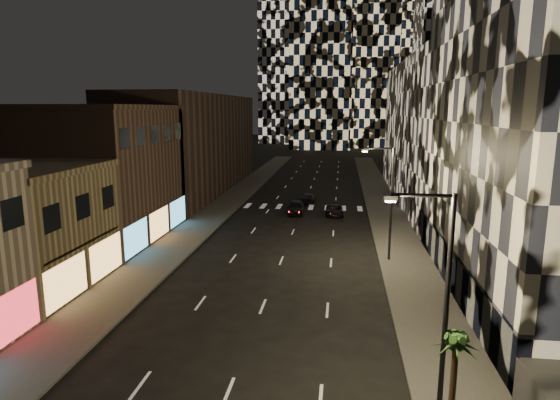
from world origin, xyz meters
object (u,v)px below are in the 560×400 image
(streetlight_near, at_px, (440,295))
(car_dark_midlane, at_px, (296,207))
(car_dark_oncoming, at_px, (309,198))
(car_dark_rightlane, at_px, (335,210))
(streetlight_far, at_px, (389,196))
(palm_tree, at_px, (456,349))

(streetlight_near, bearing_deg, car_dark_midlane, 103.73)
(car_dark_midlane, height_order, car_dark_oncoming, car_dark_midlane)
(streetlight_near, xyz_separation_m, car_dark_rightlane, (-4.35, 35.96, -4.78))
(car_dark_midlane, bearing_deg, streetlight_far, -64.26)
(car_dark_oncoming, distance_m, palm_tree, 44.04)
(streetlight_near, height_order, car_dark_midlane, streetlight_near)
(streetlight_far, xyz_separation_m, car_dark_rightlane, (-4.35, 15.96, -4.78))
(car_dark_oncoming, xyz_separation_m, car_dark_rightlane, (3.50, -6.99, -0.02))
(streetlight_far, height_order, car_dark_rightlane, streetlight_far)
(car_dark_midlane, distance_m, car_dark_rightlane, 4.51)
(car_dark_oncoming, xyz_separation_m, palm_tree, (8.50, -43.12, 2.71))
(palm_tree, bearing_deg, car_dark_oncoming, 101.15)
(streetlight_far, bearing_deg, car_dark_midlane, 118.58)
(streetlight_near, distance_m, car_dark_midlane, 37.60)
(streetlight_far, height_order, car_dark_oncoming, streetlight_far)
(streetlight_far, distance_m, palm_tree, 20.29)
(car_dark_midlane, relative_size, car_dark_rightlane, 1.08)
(car_dark_rightlane, bearing_deg, car_dark_midlane, 172.50)
(car_dark_oncoming, bearing_deg, car_dark_rightlane, 119.25)
(car_dark_rightlane, bearing_deg, streetlight_far, -78.48)
(streetlight_near, bearing_deg, car_dark_oncoming, 100.36)
(streetlight_near, height_order, car_dark_oncoming, streetlight_near)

